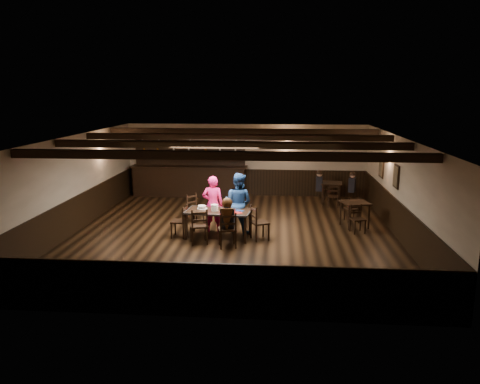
# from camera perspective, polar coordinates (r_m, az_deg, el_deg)

# --- Properties ---
(ground) EXTENTS (10.00, 10.00, 0.00)m
(ground) POSITION_cam_1_polar(r_m,az_deg,el_deg) (13.15, -0.79, -5.06)
(ground) COLOR black
(ground) RESTS_ON ground
(room_shell) EXTENTS (9.02, 10.02, 2.71)m
(room_shell) POSITION_cam_1_polar(r_m,az_deg,el_deg) (12.78, -0.75, 2.48)
(room_shell) COLOR beige
(room_shell) RESTS_ON ground
(dining_table) EXTENTS (1.82, 1.06, 0.75)m
(dining_table) POSITION_cam_1_polar(r_m,az_deg,el_deg) (12.64, -2.65, -2.57)
(dining_table) COLOR black
(dining_table) RESTS_ON ground
(chair_near_left) EXTENTS (0.55, 0.53, 0.95)m
(chair_near_left) POSITION_cam_1_polar(r_m,az_deg,el_deg) (12.13, -5.00, -3.87)
(chair_near_left) COLOR black
(chair_near_left) RESTS_ON ground
(chair_near_right) EXTENTS (0.52, 0.51, 0.94)m
(chair_near_right) POSITION_cam_1_polar(r_m,az_deg,el_deg) (11.81, -1.50, -4.29)
(chair_near_right) COLOR black
(chair_near_right) RESTS_ON ground
(chair_end_left) EXTENTS (0.42, 0.44, 0.88)m
(chair_end_left) POSITION_cam_1_polar(r_m,az_deg,el_deg) (12.79, -7.12, -3.26)
(chair_end_left) COLOR black
(chair_end_left) RESTS_ON ground
(chair_end_right) EXTENTS (0.56, 0.57, 0.94)m
(chair_end_right) POSITION_cam_1_polar(r_m,az_deg,el_deg) (12.45, 2.08, -3.42)
(chair_end_right) COLOR black
(chair_end_right) RESTS_ON ground
(chair_far_pushed) EXTENTS (0.57, 0.57, 0.89)m
(chair_far_pushed) POSITION_cam_1_polar(r_m,az_deg,el_deg) (14.14, -5.68, -1.71)
(chair_far_pushed) COLOR black
(chair_far_pushed) RESTS_ON ground
(woman_pink) EXTENTS (0.60, 0.40, 1.61)m
(woman_pink) POSITION_cam_1_polar(r_m,az_deg,el_deg) (13.11, -3.32, -1.49)
(woman_pink) COLOR #FF3164
(woman_pink) RESTS_ON ground
(man_blue) EXTENTS (1.01, 0.91, 1.69)m
(man_blue) POSITION_cam_1_polar(r_m,az_deg,el_deg) (13.07, -0.21, -1.32)
(man_blue) COLOR navy
(man_blue) RESTS_ON ground
(seated_person) EXTENTS (0.35, 0.53, 0.86)m
(seated_person) POSITION_cam_1_polar(r_m,az_deg,el_deg) (11.79, -1.57, -2.81)
(seated_person) COLOR black
(seated_person) RESTS_ON ground
(cake) EXTENTS (0.28, 0.28, 0.09)m
(cake) POSITION_cam_1_polar(r_m,az_deg,el_deg) (12.83, -4.65, -1.87)
(cake) COLOR white
(cake) RESTS_ON dining_table
(plate_stack_a) EXTENTS (0.19, 0.19, 0.18)m
(plate_stack_a) POSITION_cam_1_polar(r_m,az_deg,el_deg) (12.56, -3.12, -1.92)
(plate_stack_a) COLOR white
(plate_stack_a) RESTS_ON dining_table
(plate_stack_b) EXTENTS (0.16, 0.16, 0.19)m
(plate_stack_b) POSITION_cam_1_polar(r_m,az_deg,el_deg) (12.62, -1.60, -1.81)
(plate_stack_b) COLOR white
(plate_stack_b) RESTS_ON dining_table
(tea_light) EXTENTS (0.05, 0.05, 0.06)m
(tea_light) POSITION_cam_1_polar(r_m,az_deg,el_deg) (12.71, -2.07, -2.04)
(tea_light) COLOR #A5A8AD
(tea_light) RESTS_ON dining_table
(salt_shaker) EXTENTS (0.04, 0.04, 0.09)m
(salt_shaker) POSITION_cam_1_polar(r_m,az_deg,el_deg) (12.46, -1.27, -2.23)
(salt_shaker) COLOR silver
(salt_shaker) RESTS_ON dining_table
(pepper_shaker) EXTENTS (0.03, 0.03, 0.09)m
(pepper_shaker) POSITION_cam_1_polar(r_m,az_deg,el_deg) (12.47, -0.59, -2.22)
(pepper_shaker) COLOR #A5A8AD
(pepper_shaker) RESTS_ON dining_table
(drink_glass) EXTENTS (0.06, 0.06, 0.09)m
(drink_glass) POSITION_cam_1_polar(r_m,az_deg,el_deg) (12.64, -1.29, -2.01)
(drink_glass) COLOR silver
(drink_glass) RESTS_ON dining_table
(menu_red) EXTENTS (0.36, 0.30, 0.00)m
(menu_red) POSITION_cam_1_polar(r_m,az_deg,el_deg) (12.38, -0.49, -2.53)
(menu_red) COLOR #9F1411
(menu_red) RESTS_ON dining_table
(menu_blue) EXTENTS (0.33, 0.30, 0.00)m
(menu_blue) POSITION_cam_1_polar(r_m,az_deg,el_deg) (12.59, -0.19, -2.28)
(menu_blue) COLOR navy
(menu_blue) RESTS_ON dining_table
(bar_counter) EXTENTS (4.38, 0.70, 2.20)m
(bar_counter) POSITION_cam_1_polar(r_m,az_deg,el_deg) (17.82, -6.17, 1.86)
(bar_counter) COLOR black
(bar_counter) RESTS_ON ground
(back_table_a) EXTENTS (0.91, 0.91, 0.75)m
(back_table_a) POSITION_cam_1_polar(r_m,az_deg,el_deg) (14.03, 13.84, -1.60)
(back_table_a) COLOR black
(back_table_a) RESTS_ON ground
(back_table_b) EXTENTS (0.81, 0.81, 0.75)m
(back_table_b) POSITION_cam_1_polar(r_m,az_deg,el_deg) (16.83, 11.11, 0.79)
(back_table_b) COLOR black
(back_table_b) RESTS_ON ground
(bg_patron_left) EXTENTS (0.25, 0.37, 0.72)m
(bg_patron_left) POSITION_cam_1_polar(r_m,az_deg,el_deg) (16.65, 9.64, 1.37)
(bg_patron_left) COLOR black
(bg_patron_left) RESTS_ON ground
(bg_patron_right) EXTENTS (0.31, 0.39, 0.71)m
(bg_patron_right) POSITION_cam_1_polar(r_m,az_deg,el_deg) (16.68, 13.52, 1.21)
(bg_patron_right) COLOR black
(bg_patron_right) RESTS_ON ground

